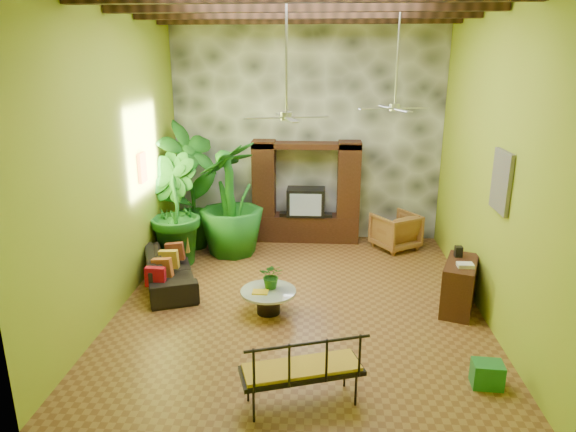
# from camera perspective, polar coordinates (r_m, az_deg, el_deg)

# --- Properties ---
(ground) EXTENTS (7.00, 7.00, 0.00)m
(ground) POSITION_cam_1_polar(r_m,az_deg,el_deg) (9.03, 1.30, -9.33)
(ground) COLOR brown
(ground) RESTS_ON ground
(back_wall) EXTENTS (6.00, 0.02, 5.00)m
(back_wall) POSITION_cam_1_polar(r_m,az_deg,el_deg) (11.69, 2.14, 9.58)
(back_wall) COLOR #98B529
(back_wall) RESTS_ON ground
(left_wall) EXTENTS (0.02, 7.00, 5.00)m
(left_wall) POSITION_cam_1_polar(r_m,az_deg,el_deg) (8.87, -18.45, 6.37)
(left_wall) COLOR #98B529
(left_wall) RESTS_ON ground
(right_wall) EXTENTS (0.02, 7.00, 5.00)m
(right_wall) POSITION_cam_1_polar(r_m,az_deg,el_deg) (8.65, 21.80, 5.77)
(right_wall) COLOR #98B529
(right_wall) RESTS_ON ground
(stone_accent_wall) EXTENTS (5.98, 0.10, 4.98)m
(stone_accent_wall) POSITION_cam_1_polar(r_m,az_deg,el_deg) (11.63, 2.13, 9.55)
(stone_accent_wall) COLOR #3D4046
(stone_accent_wall) RESTS_ON ground
(ceiling_beams) EXTENTS (5.95, 5.36, 0.22)m
(ceiling_beams) POSITION_cam_1_polar(r_m,az_deg,el_deg) (8.13, 1.54, 22.47)
(ceiling_beams) COLOR #381F12
(ceiling_beams) RESTS_ON ceiling
(entertainment_center) EXTENTS (2.40, 0.55, 2.30)m
(entertainment_center) POSITION_cam_1_polar(r_m,az_deg,el_deg) (11.63, 2.01, 1.83)
(entertainment_center) COLOR black
(entertainment_center) RESTS_ON ground
(ceiling_fan_front) EXTENTS (1.28, 1.28, 1.86)m
(ceiling_fan_front) POSITION_cam_1_polar(r_m,az_deg,el_deg) (7.73, -0.18, 12.53)
(ceiling_fan_front) COLOR #B2B2B7
(ceiling_fan_front) RESTS_ON ceiling
(ceiling_fan_back) EXTENTS (1.28, 1.28, 1.86)m
(ceiling_fan_back) POSITION_cam_1_polar(r_m,az_deg,el_deg) (9.39, 11.83, 12.97)
(ceiling_fan_back) COLOR #B2B2B7
(ceiling_fan_back) RESTS_ON ceiling
(wall_art_mask) EXTENTS (0.06, 0.32, 0.55)m
(wall_art_mask) POSITION_cam_1_polar(r_m,az_deg,el_deg) (9.85, -15.89, 5.20)
(wall_art_mask) COLOR orange
(wall_art_mask) RESTS_ON left_wall
(wall_art_painting) EXTENTS (0.06, 0.70, 0.90)m
(wall_art_painting) POSITION_cam_1_polar(r_m,az_deg,el_deg) (8.12, 22.63, 3.57)
(wall_art_painting) COLOR teal
(wall_art_painting) RESTS_ON right_wall
(sofa) EXTENTS (1.49, 2.22, 0.60)m
(sofa) POSITION_cam_1_polar(r_m,az_deg,el_deg) (9.75, -13.00, -5.78)
(sofa) COLOR black
(sofa) RESTS_ON ground
(wicker_armchair) EXTENTS (1.19, 1.20, 0.80)m
(wicker_armchair) POSITION_cam_1_polar(r_m,az_deg,el_deg) (11.52, 11.84, -1.62)
(wicker_armchair) COLOR #926035
(wicker_armchair) RESTS_ON ground
(tall_plant_a) EXTENTS (1.63, 1.77, 2.78)m
(tall_plant_a) POSITION_cam_1_polar(r_m,az_deg,el_deg) (11.23, -10.74, 3.24)
(tall_plant_a) COLOR #1C641A
(tall_plant_a) RESTS_ON ground
(tall_plant_b) EXTENTS (1.57, 1.58, 2.24)m
(tall_plant_b) POSITION_cam_1_polar(r_m,az_deg,el_deg) (10.55, -12.74, 0.70)
(tall_plant_b) COLOR #19621E
(tall_plant_b) RESTS_ON ground
(tall_plant_c) EXTENTS (1.77, 1.77, 2.42)m
(tall_plant_c) POSITION_cam_1_polar(r_m,az_deg,el_deg) (10.82, -6.35, 1.90)
(tall_plant_c) COLOR #1C6B1E
(tall_plant_c) RESTS_ON ground
(coffee_table) EXTENTS (0.91, 0.91, 0.40)m
(coffee_table) POSITION_cam_1_polar(r_m,az_deg,el_deg) (8.51, -2.19, -9.13)
(coffee_table) COLOR black
(coffee_table) RESTS_ON ground
(centerpiece_plant) EXTENTS (0.40, 0.35, 0.43)m
(centerpiece_plant) POSITION_cam_1_polar(r_m,az_deg,el_deg) (8.45, -1.81, -6.63)
(centerpiece_plant) COLOR #205A17
(centerpiece_plant) RESTS_ON coffee_table
(yellow_tray) EXTENTS (0.26, 0.19, 0.03)m
(yellow_tray) POSITION_cam_1_polar(r_m,az_deg,el_deg) (8.37, -3.10, -8.44)
(yellow_tray) COLOR yellow
(yellow_tray) RESTS_ON coffee_table
(iron_bench) EXTENTS (1.54, 0.96, 0.57)m
(iron_bench) POSITION_cam_1_polar(r_m,az_deg,el_deg) (6.27, 1.51, -16.51)
(iron_bench) COLOR black
(iron_bench) RESTS_ON ground
(side_console) EXTENTS (0.80, 1.15, 0.84)m
(side_console) POSITION_cam_1_polar(r_m,az_deg,el_deg) (9.02, 18.50, -7.36)
(side_console) COLOR #371F11
(side_console) RESTS_ON ground
(green_bin) EXTENTS (0.39, 0.31, 0.33)m
(green_bin) POSITION_cam_1_polar(r_m,az_deg,el_deg) (7.29, 21.25, -16.07)
(green_bin) COLOR #1B6734
(green_bin) RESTS_ON ground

